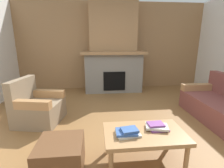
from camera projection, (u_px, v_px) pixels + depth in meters
ground at (129, 133)px, 2.81m from camera, size 9.00×9.00×0.00m
wall_back_wood_panel at (112, 47)px, 5.36m from camera, size 6.00×0.12×2.70m
fireplace at (113, 53)px, 5.05m from camera, size 1.90×0.82×2.70m
armchair at (37, 107)px, 3.16m from camera, size 0.89×0.89×0.85m
coffee_table at (144, 136)px, 2.06m from camera, size 1.00×0.60×0.43m
ottoman at (61, 157)px, 1.95m from camera, size 0.52×0.52×0.40m
book_stack_near_edge at (128, 132)px, 1.98m from camera, size 0.30×0.24×0.08m
book_stack_center at (157, 126)px, 2.12m from camera, size 0.31×0.25×0.07m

